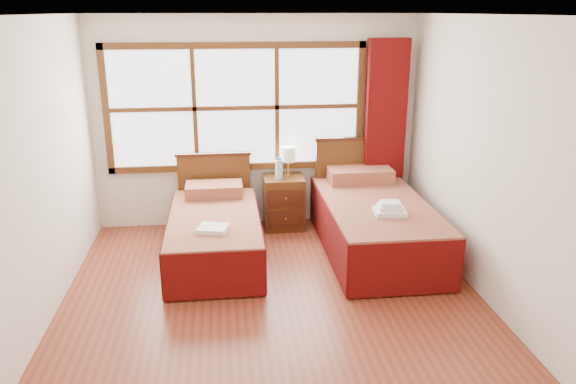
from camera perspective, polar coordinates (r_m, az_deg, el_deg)
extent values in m
plane|color=brown|center=(5.35, -1.38, -11.52)|extent=(4.50, 4.50, 0.00)
plane|color=white|center=(4.66, -1.63, 17.55)|extent=(4.50, 4.50, 0.00)
plane|color=silver|center=(7.03, -3.21, 7.02)|extent=(4.00, 0.00, 4.00)
plane|color=silver|center=(5.08, -24.59, 1.08)|extent=(0.00, 4.50, 4.50)
plane|color=silver|center=(5.40, 20.17, 2.55)|extent=(0.00, 4.50, 4.50)
cube|color=white|center=(6.95, -5.30, 8.53)|extent=(3.00, 0.02, 1.40)
cube|color=#522D12|center=(7.09, -5.12, 2.59)|extent=(3.16, 0.06, 0.08)
cube|color=#522D12|center=(6.85, -5.48, 14.61)|extent=(3.16, 0.06, 0.08)
cube|color=#522D12|center=(7.06, -17.99, 7.88)|extent=(0.08, 0.06, 1.56)
cube|color=#522D12|center=(7.14, 7.30, 8.71)|extent=(0.08, 0.06, 1.56)
cube|color=#522D12|center=(6.94, -9.47, 8.34)|extent=(0.05, 0.05, 1.40)
cube|color=#522D12|center=(6.96, -1.13, 8.61)|extent=(0.05, 0.05, 1.40)
cube|color=#522D12|center=(6.93, -5.29, 8.50)|extent=(3.00, 0.05, 0.05)
cube|color=#5D0909|center=(7.19, 9.78, 5.99)|extent=(0.50, 0.16, 2.30)
cube|color=#3D1A0C|center=(6.29, -7.39, -5.55)|extent=(0.86, 1.72, 0.28)
cube|color=maroon|center=(6.19, -7.49, -3.38)|extent=(0.96, 1.90, 0.23)
cube|color=#5A0B09|center=(6.27, -11.85, -4.70)|extent=(0.03, 1.90, 0.48)
cube|color=#5A0B09|center=(6.25, -3.01, -4.39)|extent=(0.03, 1.90, 0.48)
cube|color=#5A0B09|center=(5.38, -7.50, -8.42)|extent=(0.96, 0.03, 0.48)
cube|color=maroon|center=(6.78, -7.51, 0.25)|extent=(0.67, 0.39, 0.15)
cube|color=#522D12|center=(7.12, -7.46, 0.10)|extent=(0.90, 0.06, 0.93)
cube|color=#3D1A0C|center=(6.99, -7.61, 3.81)|extent=(0.93, 0.08, 0.04)
cube|color=#3D1A0C|center=(6.50, 8.78, -4.61)|extent=(1.00, 1.99, 0.32)
cube|color=maroon|center=(6.39, 8.91, -2.14)|extent=(1.11, 2.21, 0.27)
cube|color=#5A0B09|center=(6.32, 3.97, -3.76)|extent=(0.03, 2.21, 0.55)
cube|color=#5A0B09|center=(6.61, 13.50, -3.25)|extent=(0.03, 2.21, 0.55)
cube|color=#5A0B09|center=(5.49, 11.86, -7.66)|extent=(1.11, 0.03, 0.55)
cube|color=maroon|center=(7.05, 7.29, 1.77)|extent=(0.78, 0.45, 0.17)
cube|color=#522D12|center=(7.29, 6.86, 1.17)|extent=(1.04, 0.06, 1.08)
cube|color=#3D1A0C|center=(7.15, 7.02, 5.41)|extent=(1.08, 0.08, 0.04)
cube|color=#522D12|center=(7.06, -0.45, -1.05)|extent=(0.50, 0.44, 0.66)
cube|color=#3D1A0C|center=(6.89, -0.23, -2.71)|extent=(0.44, 0.02, 0.20)
cube|color=#3D1A0C|center=(6.80, -0.23, -0.63)|extent=(0.44, 0.02, 0.20)
sphere|color=olive|center=(6.87, -0.21, -2.76)|extent=(0.03, 0.03, 0.03)
sphere|color=olive|center=(6.79, -0.22, -0.68)|extent=(0.03, 0.03, 0.03)
cube|color=white|center=(5.72, -7.65, -3.69)|extent=(0.34, 0.32, 0.05)
cube|color=white|center=(5.99, 10.30, -1.97)|extent=(0.35, 0.31, 0.05)
cube|color=white|center=(5.97, 10.33, -1.54)|extent=(0.26, 0.24, 0.05)
cube|color=white|center=(5.96, 10.35, -1.15)|extent=(0.22, 0.19, 0.04)
cylinder|color=#BB8F3C|center=(7.05, 0.03, 1.83)|extent=(0.11, 0.11, 0.02)
cylinder|color=#BB8F3C|center=(7.03, 0.03, 2.52)|extent=(0.03, 0.03, 0.16)
cylinder|color=white|center=(6.99, 0.03, 3.88)|extent=(0.19, 0.19, 0.19)
cylinder|color=silver|center=(6.90, -0.81, 2.35)|extent=(0.07, 0.07, 0.23)
cylinder|color=blue|center=(6.87, -0.82, 3.38)|extent=(0.03, 0.03, 0.03)
cylinder|color=silver|center=(6.84, -0.99, 2.26)|extent=(0.07, 0.07, 0.24)
cylinder|color=blue|center=(6.81, -1.00, 3.36)|extent=(0.03, 0.03, 0.03)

